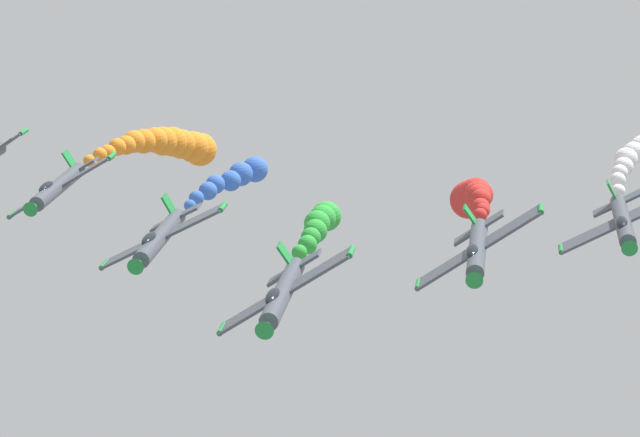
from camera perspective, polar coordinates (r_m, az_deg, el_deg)
The scene contains 9 objects.
airplane_lead at distance 72.97m, azimuth -1.70°, elevation -3.35°, with size 8.10×10.35×5.69m.
smoke_trail_lead at distance 87.45m, azimuth -0.02°, elevation -0.24°, with size 2.18×13.05×2.85m.
airplane_left_inner at distance 79.81m, azimuth 7.04°, elevation -1.37°, with size 7.94×10.35×5.92m.
smoke_trail_left_inner at distance 100.77m, azimuth 6.88°, elevation 0.97°, with size 3.65×20.86×6.75m.
airplane_right_inner at distance 83.00m, azimuth -7.20°, elevation -0.85°, with size 8.59×10.35×4.84m.
smoke_trail_right_inner at distance 97.54m, azimuth -3.82°, elevation 1.83°, with size 3.83×13.54×2.24m.
airplane_left_outer at distance 87.94m, azimuth 13.39°, elevation -0.13°, with size 8.48×10.35×5.05m.
airplane_right_outer at distance 94.34m, azimuth -11.66°, elevation 1.41°, with size 8.36×10.35×5.27m.
smoke_trail_right_outer at distance 118.82m, azimuth -6.56°, elevation 3.29°, with size 4.75×27.29×7.71m.
Camera 1 is at (-12.22, 81.65, 141.83)m, focal length 71.52 mm.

